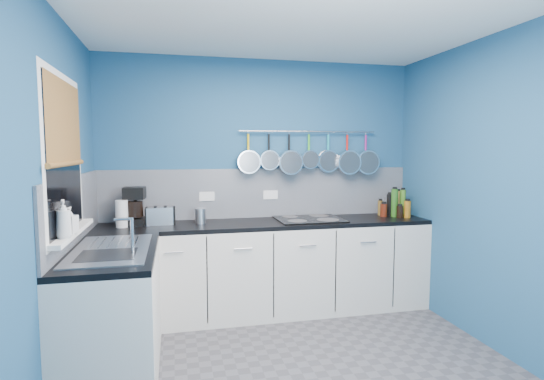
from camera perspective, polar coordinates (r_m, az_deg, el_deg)
name	(u,v)px	position (r m, az deg, el deg)	size (l,w,h in m)	color
floor	(302,375)	(3.32, 4.07, -23.46)	(3.20, 3.00, 0.02)	#47474C
ceiling	(305,10)	(3.05, 4.41, 22.89)	(3.20, 3.00, 0.02)	white
wall_back	(260,183)	(4.39, -1.58, 0.92)	(3.20, 0.02, 2.50)	navy
wall_front	(434,250)	(1.57, 20.80, -7.51)	(3.20, 0.02, 2.50)	navy
wall_left	(48,207)	(2.90, -27.83, -2.00)	(0.02, 3.00, 2.50)	navy
wall_right	(504,194)	(3.73, 28.57, -0.52)	(0.02, 3.00, 2.50)	navy
backsplash_back	(261,193)	(4.38, -1.52, -0.41)	(3.20, 0.02, 0.50)	#93969F
backsplash_left	(75,210)	(3.49, -24.89, -2.39)	(0.02, 1.80, 0.50)	#93969F
cabinet_run_back	(267,269)	(4.23, -0.71, -10.54)	(3.20, 0.60, 0.86)	silver
worktop_back	(267,224)	(4.13, -0.72, -4.53)	(3.20, 0.60, 0.04)	black
cabinet_run_left	(114,315)	(3.32, -20.44, -15.43)	(0.60, 1.20, 0.86)	silver
worktop_left	(111,253)	(3.19, -20.71, -7.84)	(0.60, 1.20, 0.04)	black
window_frame	(64,156)	(3.16, -26.06, 4.09)	(0.01, 1.00, 1.10)	white
window_glass	(65,156)	(3.16, -25.97, 4.10)	(0.01, 0.90, 1.00)	black
bamboo_blind	(65,122)	(3.17, -26.00, 8.17)	(0.01, 0.90, 0.55)	olive
window_sill	(72,232)	(3.21, -25.25, -5.13)	(0.10, 0.98, 0.03)	white
sink_unit	(111,249)	(3.19, -20.72, -7.42)	(0.50, 0.95, 0.01)	silver
mixer_tap	(132,235)	(2.97, -18.20, -5.79)	(0.12, 0.08, 0.26)	silver
socket_left	(207,196)	(4.29, -8.70, -0.85)	(0.15, 0.01, 0.09)	white
socket_right	(270,195)	(4.39, -0.20, -0.65)	(0.15, 0.01, 0.09)	white
pot_rail	(309,132)	(4.45, 4.95, 7.79)	(0.02, 0.02, 1.45)	silver
soap_bottle_a	(63,219)	(2.91, -26.13, -3.50)	(0.09, 0.09, 0.24)	white
soap_bottle_b	(70,220)	(3.08, -25.40, -3.65)	(0.08, 0.08, 0.17)	white
paper_towel	(122,214)	(4.05, -19.46, -3.02)	(0.11, 0.11, 0.24)	white
coffee_maker	(135,206)	(4.11, -17.91, -2.09)	(0.20, 0.22, 0.35)	black
toaster	(161,216)	(4.10, -14.69, -3.35)	(0.25, 0.14, 0.16)	silver
canister	(200,216)	(4.08, -9.55, -3.44)	(0.10, 0.10, 0.14)	silver
hob	(309,219)	(4.28, 4.92, -3.85)	(0.64, 0.57, 0.01)	black
pan_0	(248,152)	(4.28, -3.18, 5.06)	(0.23, 0.08, 0.42)	silver
pan_1	(269,151)	(4.32, -0.41, 5.29)	(0.20, 0.08, 0.39)	silver
pan_2	(289,153)	(4.37, 2.31, 4.97)	(0.25, 0.11, 0.44)	silver
pan_3	(309,150)	(4.43, 4.97, 5.32)	(0.19, 0.09, 0.38)	silver
pan_4	(328,152)	(4.50, 7.54, 5.06)	(0.23, 0.06, 0.42)	silver
pan_5	(347,153)	(4.58, 10.03, 4.87)	(0.26, 0.11, 0.45)	silver
pan_6	(366,153)	(4.67, 12.43, 4.82)	(0.26, 0.10, 0.45)	silver
condiment_0	(397,203)	(4.74, 16.42, -1.65)	(0.07, 0.07, 0.26)	olive
condiment_1	(390,205)	(4.69, 15.50, -1.90)	(0.07, 0.07, 0.23)	black
condiment_2	(380,208)	(4.67, 14.27, -2.34)	(0.05, 0.05, 0.16)	brown
condiment_3	(403,203)	(4.66, 17.09, -1.67)	(0.06, 0.06, 0.28)	#3F721E
condiment_4	(394,203)	(4.59, 16.07, -1.67)	(0.07, 0.07, 0.29)	#265919
condiment_5	(384,210)	(4.58, 14.72, -2.63)	(0.07, 0.07, 0.13)	#4C190C
condiment_6	(407,209)	(4.57, 17.65, -2.47)	(0.07, 0.07, 0.17)	#8C5914
condiment_7	(400,212)	(4.55, 16.73, -2.82)	(0.07, 0.07, 0.12)	black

